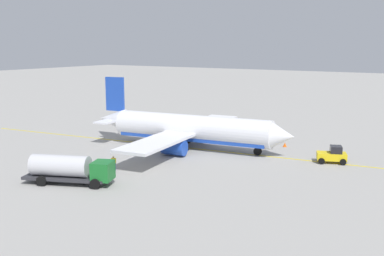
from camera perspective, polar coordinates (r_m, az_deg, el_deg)
The scene contains 7 objects.
ground_plane at distance 66.63m, azimuth -0.00°, elevation -2.54°, with size 400.00×400.00×0.00m, color #9E9B96.
airplane at distance 66.27m, azimuth -0.36°, elevation -0.17°, with size 31.02×30.94×9.89m.
fuel_tanker at distance 51.24m, azimuth -14.91°, elevation -4.86°, with size 9.97×5.95×3.15m.
pushback_tug at distance 61.09m, azimuth 16.99°, elevation -3.21°, with size 4.08×3.39×2.20m.
refueling_worker at distance 55.95m, azimuth -9.69°, elevation -4.33°, with size 0.57×0.43×1.71m.
safety_cone_nose at distance 68.96m, azimuth 11.42°, elevation -2.03°, with size 0.58×0.58×0.65m, color #F2590F.
taxi_line_marking at distance 66.63m, azimuth -0.00°, elevation -2.53°, with size 75.54×0.30×0.01m, color yellow.
Camera 1 is at (34.77, -54.87, 14.83)m, focal length 43.11 mm.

